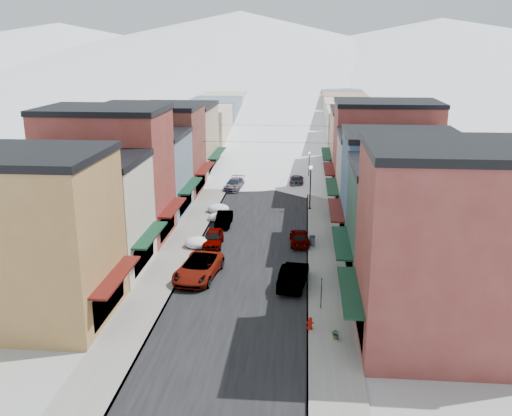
% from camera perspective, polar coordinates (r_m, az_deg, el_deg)
% --- Properties ---
extents(ground, '(600.00, 600.00, 0.00)m').
position_cam_1_polar(ground, '(35.19, -3.36, -14.62)').
color(ground, gray).
rests_on(ground, ground).
extents(road, '(10.00, 160.00, 0.01)m').
position_cam_1_polar(road, '(91.79, 2.00, 4.84)').
color(road, black).
rests_on(road, ground).
extents(sidewalk_left, '(3.20, 160.00, 0.15)m').
position_cam_1_polar(sidewalk_left, '(92.34, -2.10, 4.95)').
color(sidewalk_left, gray).
rests_on(sidewalk_left, ground).
extents(sidewalk_right, '(3.20, 160.00, 0.15)m').
position_cam_1_polar(sidewalk_right, '(91.68, 6.14, 4.78)').
color(sidewalk_right, gray).
rests_on(sidewalk_right, ground).
extents(curb_left, '(0.10, 160.00, 0.15)m').
position_cam_1_polar(curb_left, '(92.17, -1.14, 4.93)').
color(curb_left, slate).
rests_on(curb_left, ground).
extents(curb_right, '(0.10, 160.00, 0.15)m').
position_cam_1_polar(curb_right, '(91.66, 5.17, 4.81)').
color(curb_right, slate).
rests_on(curb_right, ground).
extents(bldg_l_yellow, '(11.30, 8.70, 11.50)m').
position_cam_1_polar(bldg_l_yellow, '(40.18, -21.62, -2.74)').
color(bldg_l_yellow, '#A8783D').
rests_on(bldg_l_yellow, ground).
extents(bldg_l_cream, '(11.30, 8.20, 9.50)m').
position_cam_1_polar(bldg_l_cream, '(47.84, -17.08, -0.63)').
color(bldg_l_cream, beige).
rests_on(bldg_l_cream, ground).
extents(bldg_l_brick_near, '(12.30, 8.20, 12.50)m').
position_cam_1_polar(bldg_l_brick_near, '(54.88, -14.66, 3.28)').
color(bldg_l_brick_near, maroon).
rests_on(bldg_l_brick_near, ground).
extents(bldg_l_grayblue, '(11.30, 9.20, 9.00)m').
position_cam_1_polar(bldg_l_grayblue, '(62.98, -11.59, 3.46)').
color(bldg_l_grayblue, slate).
rests_on(bldg_l_grayblue, ground).
extents(bldg_l_brick_far, '(13.30, 9.20, 11.00)m').
position_cam_1_polar(bldg_l_brick_far, '(71.54, -10.40, 5.84)').
color(bldg_l_brick_far, maroon).
rests_on(bldg_l_brick_far, ground).
extents(bldg_l_tan, '(11.30, 11.20, 10.00)m').
position_cam_1_polar(bldg_l_tan, '(80.95, -7.85, 6.77)').
color(bldg_l_tan, tan).
rests_on(bldg_l_tan, ground).
extents(bldg_r_brick_near, '(12.30, 9.20, 12.50)m').
position_cam_1_polar(bldg_r_brick_near, '(36.09, 19.31, -3.76)').
color(bldg_r_brick_near, maroon).
rests_on(bldg_r_brick_near, ground).
extents(bldg_r_green, '(11.30, 9.20, 9.50)m').
position_cam_1_polar(bldg_r_green, '(44.77, 15.80, -1.67)').
color(bldg_r_green, '#1E4032').
rests_on(bldg_r_green, ground).
extents(bldg_r_blue, '(11.30, 9.20, 10.50)m').
position_cam_1_polar(bldg_r_blue, '(53.16, 14.12, 1.80)').
color(bldg_r_blue, '#36577B').
rests_on(bldg_r_blue, ground).
extents(bldg_r_cream, '(12.30, 9.20, 9.00)m').
position_cam_1_polar(bldg_r_cream, '(62.06, 13.29, 3.17)').
color(bldg_r_cream, '#B6A793').
rests_on(bldg_r_cream, ground).
extents(bldg_r_brick_far, '(13.30, 9.20, 11.50)m').
position_cam_1_polar(bldg_r_brick_far, '(70.63, 12.76, 5.78)').
color(bldg_r_brick_far, maroon).
rests_on(bldg_r_brick_far, ground).
extents(bldg_r_tan, '(11.30, 11.20, 9.50)m').
position_cam_1_polar(bldg_r_tan, '(80.46, 11.09, 6.38)').
color(bldg_r_tan, tan).
rests_on(bldg_r_tan, ground).
extents(distant_blocks, '(34.00, 55.00, 8.00)m').
position_cam_1_polar(distant_blocks, '(113.85, 2.64, 9.07)').
color(distant_blocks, gray).
rests_on(distant_blocks, ground).
extents(mountain_ridge, '(670.00, 340.00, 34.00)m').
position_cam_1_polar(mountain_ridge, '(308.04, 0.50, 15.46)').
color(mountain_ridge, silver).
rests_on(mountain_ridge, ground).
extents(overhead_cables, '(16.40, 15.04, 0.04)m').
position_cam_1_polar(overhead_cables, '(78.42, 1.56, 7.49)').
color(overhead_cables, black).
rests_on(overhead_cables, ground).
extents(car_white_suv, '(3.60, 6.53, 1.73)m').
position_cam_1_polar(car_white_suv, '(45.65, -5.77, -5.96)').
color(car_white_suv, silver).
rests_on(car_white_suv, ground).
extents(car_silver_sedan, '(1.92, 4.35, 1.46)m').
position_cam_1_polar(car_silver_sedan, '(52.65, -4.31, -3.03)').
color(car_silver_sedan, gray).
rests_on(car_silver_sedan, ground).
extents(car_dark_hatch, '(1.53, 4.21, 1.38)m').
position_cam_1_polar(car_dark_hatch, '(58.45, -3.22, -1.09)').
color(car_dark_hatch, black).
rests_on(car_dark_hatch, ground).
extents(car_silver_wagon, '(2.48, 4.98, 1.39)m').
position_cam_1_polar(car_silver_wagon, '(72.90, -2.19, 2.41)').
color(car_silver_wagon, gray).
rests_on(car_silver_wagon, ground).
extents(car_green_sedan, '(2.42, 5.39, 1.72)m').
position_cam_1_polar(car_green_sedan, '(44.09, 3.75, -6.75)').
color(car_green_sedan, black).
rests_on(car_green_sedan, ground).
extents(car_gray_suv, '(2.00, 4.38, 1.46)m').
position_cam_1_polar(car_gray_suv, '(53.05, 4.38, -2.89)').
color(car_gray_suv, gray).
rests_on(car_gray_suv, ground).
extents(car_black_sedan, '(1.94, 4.62, 1.33)m').
position_cam_1_polar(car_black_sedan, '(75.33, 4.10, 2.81)').
color(car_black_sedan, black).
rests_on(car_black_sedan, ground).
extents(car_lane_silver, '(1.78, 3.97, 1.33)m').
position_cam_1_polar(car_lane_silver, '(89.45, 1.14, 4.97)').
color(car_lane_silver, gray).
rests_on(car_lane_silver, ground).
extents(car_lane_white, '(3.09, 6.29, 1.72)m').
position_cam_1_polar(car_lane_white, '(105.37, 2.74, 6.77)').
color(car_lane_white, silver).
rests_on(car_lane_white, ground).
extents(fire_hydrant, '(0.48, 0.37, 0.83)m').
position_cam_1_polar(fire_hydrant, '(37.81, 5.42, -11.43)').
color(fire_hydrant, '#B71409').
rests_on(fire_hydrant, sidewalk_right).
extents(parking_sign, '(0.07, 0.31, 2.26)m').
position_cam_1_polar(parking_sign, '(40.21, 6.55, -8.21)').
color(parking_sign, black).
rests_on(parking_sign, sidewalk_right).
extents(trash_can, '(0.55, 0.55, 0.93)m').
position_cam_1_polar(trash_can, '(52.43, 5.63, -3.27)').
color(trash_can, slate).
rests_on(trash_can, sidewalk_right).
extents(streetlamp_near, '(0.41, 0.41, 4.92)m').
position_cam_1_polar(streetlamp_near, '(63.34, 5.46, 2.62)').
color(streetlamp_near, black).
rests_on(streetlamp_near, sidewalk_right).
extents(streetlamp_far, '(0.33, 0.33, 4.01)m').
position_cam_1_polar(streetlamp_far, '(76.47, 5.33, 4.53)').
color(streetlamp_far, black).
rests_on(streetlamp_far, sidewalk_right).
extents(planter_near, '(0.66, 0.59, 0.67)m').
position_cam_1_polar(planter_near, '(36.88, 8.01, -12.35)').
color(planter_near, '#325928').
rests_on(planter_near, sidewalk_right).
extents(planter_far, '(0.49, 0.49, 0.61)m').
position_cam_1_polar(planter_far, '(44.01, 8.57, -7.52)').
color(planter_far, '#244F25').
rests_on(planter_far, sidewalk_right).
extents(snow_pile_near, '(2.45, 2.71, 1.04)m').
position_cam_1_polar(snow_pile_near, '(52.30, -5.78, -3.47)').
color(snow_pile_near, white).
rests_on(snow_pile_near, ground).
extents(snow_pile_mid, '(2.09, 2.49, 0.88)m').
position_cam_1_polar(snow_pile_mid, '(59.98, -3.77, -0.92)').
color(snow_pile_mid, white).
rests_on(snow_pile_mid, ground).
extents(snow_pile_far, '(2.41, 2.68, 1.02)m').
position_cam_1_polar(snow_pile_far, '(62.86, -3.77, -0.05)').
color(snow_pile_far, white).
rests_on(snow_pile_far, ground).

